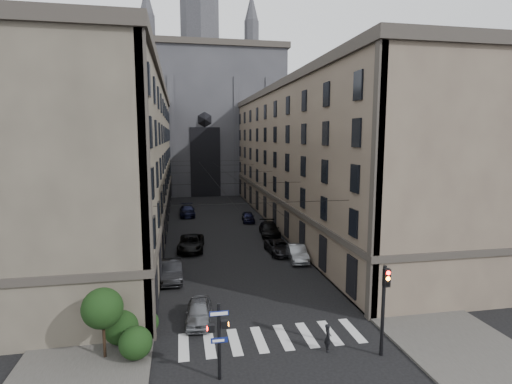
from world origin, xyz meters
TOP-DOWN VIEW (x-y plane):
  - sidewalk_left at (-10.50, 36.00)m, footprint 7.00×80.00m
  - sidewalk_right at (10.50, 36.00)m, footprint 7.00×80.00m
  - zebra_crossing at (0.00, 5.00)m, footprint 11.00×3.20m
  - building_left at (-13.44, 36.00)m, footprint 13.60×60.60m
  - building_right at (13.44, 36.00)m, footprint 13.60×60.60m
  - gothic_tower at (0.00, 74.96)m, footprint 35.00×23.00m
  - pedestrian_signal_left at (-3.51, 1.50)m, footprint 1.02×0.38m
  - traffic_light_right at (5.60, 1.92)m, footprint 0.34×0.50m
  - shrub_cluster at (-8.72, 5.01)m, footprint 3.90×4.40m
  - tram_wires at (0.00, 35.63)m, footprint 14.00×60.00m
  - car_left_near at (-4.20, 8.00)m, footprint 2.05×4.30m
  - car_left_midnear at (-6.11, 16.29)m, footprint 1.92×5.08m
  - car_left_midfar at (-4.20, 25.09)m, footprint 3.18×5.95m
  - car_left_far at (-4.20, 44.13)m, footprint 2.37×5.67m
  - car_right_near at (5.96, 19.51)m, footprint 2.10×4.83m
  - car_right_midnear at (4.81, 22.09)m, footprint 2.46×5.03m
  - car_right_midfar at (5.51, 29.72)m, footprint 2.80×5.76m
  - car_right_far at (4.30, 38.22)m, footprint 2.07×4.35m
  - pedestrian at (2.83, 3.00)m, footprint 0.52×0.67m

SIDE VIEW (x-z plane):
  - zebra_crossing at x=0.00m, z-range 0.00..0.01m
  - sidewalk_left at x=-10.50m, z-range 0.00..0.15m
  - sidewalk_right at x=10.50m, z-range 0.00..0.15m
  - car_right_midnear at x=4.81m, z-range 0.00..1.38m
  - car_left_near at x=-4.20m, z-range 0.00..1.42m
  - car_right_far at x=4.30m, z-range 0.00..1.43m
  - car_right_near at x=5.96m, z-range 0.00..1.55m
  - car_left_midfar at x=-4.20m, z-range 0.00..1.59m
  - car_right_midfar at x=5.51m, z-range 0.00..1.62m
  - pedestrian at x=2.83m, z-range 0.00..1.62m
  - car_left_far at x=-4.20m, z-range 0.00..1.64m
  - car_left_midnear at x=-6.11m, z-range 0.00..1.66m
  - shrub_cluster at x=-8.72m, z-range -0.15..3.75m
  - pedestrian_signal_left at x=-3.51m, z-range 0.32..4.32m
  - traffic_light_right at x=5.60m, z-range 0.69..5.89m
  - tram_wires at x=0.00m, z-range 7.03..7.46m
  - building_left at x=-13.44m, z-range -0.08..18.77m
  - building_right at x=13.44m, z-range -0.08..18.77m
  - gothic_tower at x=0.00m, z-range -11.20..46.80m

